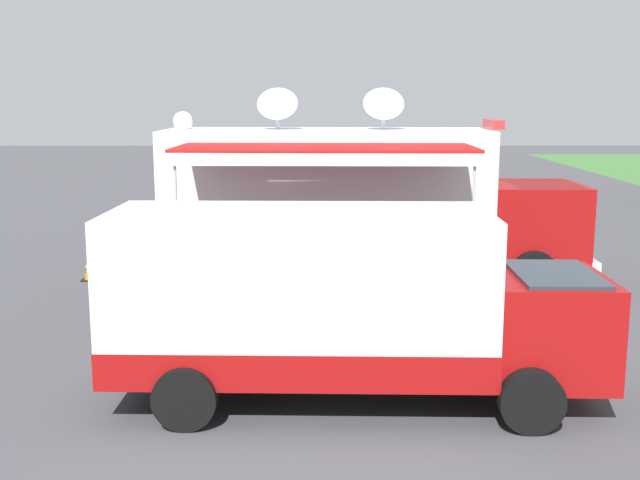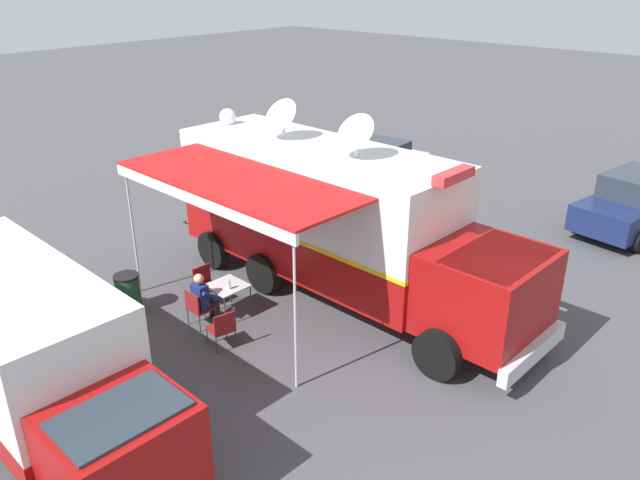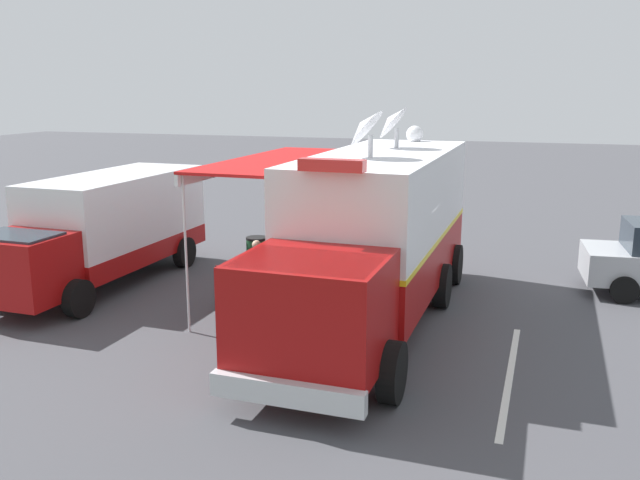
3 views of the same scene
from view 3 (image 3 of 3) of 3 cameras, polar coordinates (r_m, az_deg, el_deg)
name	(u,v)px [view 3 (image 3 of 3)]	position (r m, az deg, el deg)	size (l,w,h in m)	color
ground_plane	(382,308)	(15.28, 5.27, -5.78)	(100.00, 100.00, 0.00)	#47474C
lot_stripe	(510,376)	(12.27, 15.77, -11.00)	(0.12, 4.80, 0.01)	silver
command_truck	(374,230)	(14.08, 4.57, 0.84)	(4.99, 9.55, 4.53)	#9E0F0F
folding_table	(283,266)	(16.14, -3.16, -2.24)	(0.82, 0.82, 0.73)	silver
water_bottle	(277,261)	(15.97, -3.63, -1.81)	(0.07, 0.07, 0.22)	silver
folding_chair_at_table	(253,269)	(16.53, -5.67, -2.49)	(0.49, 0.49, 0.87)	maroon
folding_chair_beside_table	(296,264)	(16.94, -2.03, -2.06)	(0.49, 0.49, 0.87)	maroon
folding_chair_spare_by_truck	(228,281)	(15.66, -7.82, -3.42)	(0.58, 0.58, 0.87)	maroon
seated_responder	(260,265)	(16.42, -5.08, -2.08)	(0.67, 0.56, 1.25)	navy
trash_bin	(257,253)	(18.33, -5.37, -1.14)	(0.57, 0.57, 0.91)	#235B33
traffic_cone	(431,244)	(20.40, 9.35, -0.34)	(0.36, 0.36, 0.58)	black
support_truck	(106,229)	(17.70, -17.68, 0.88)	(2.51, 6.86, 2.70)	white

